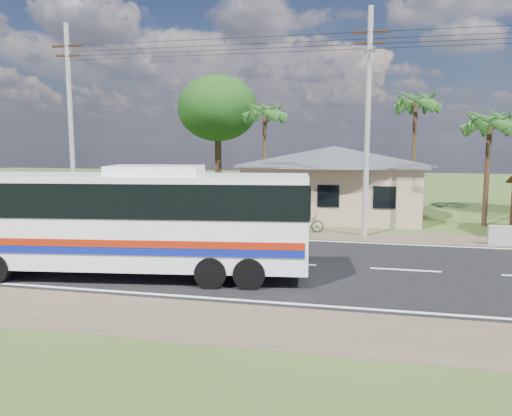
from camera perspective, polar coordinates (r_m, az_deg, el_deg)
The scene contains 10 objects.
ground at distance 19.32m, azimuth 3.20°, elevation -6.41°, with size 120.00×120.00×0.00m, color #32491A.
road at distance 19.31m, azimuth 3.20°, elevation -6.39°, with size 120.00×16.00×0.03m.
house at distance 31.63m, azimuth 8.82°, elevation 3.83°, with size 12.40×10.00×5.00m.
utility_poles at distance 25.02m, azimuth 11.88°, elevation 9.95°, with size 32.80×2.22×11.00m.
palm_near at distance 30.24m, azimuth 25.18°, elevation 8.85°, with size 2.80×2.80×6.70m.
palm_mid at distance 34.23m, azimuth 17.81°, elevation 11.41°, with size 2.80×2.80×8.20m.
palm_far at distance 35.26m, azimuth 1.00°, elevation 10.86°, with size 2.80×2.80×7.70m.
tree_behind_house at distance 38.20m, azimuth -4.40°, elevation 11.25°, with size 6.00×6.00×9.61m.
coach_bus at distance 17.68m, azimuth -14.51°, elevation -0.65°, with size 12.69×4.28×3.87m.
motorcycle at distance 25.91m, azimuth 5.63°, elevation -1.69°, with size 0.67×1.92×1.01m, color black.
Camera 1 is at (2.97, -18.50, 4.68)m, focal length 35.00 mm.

